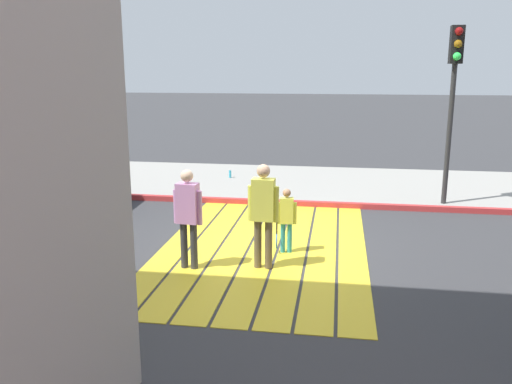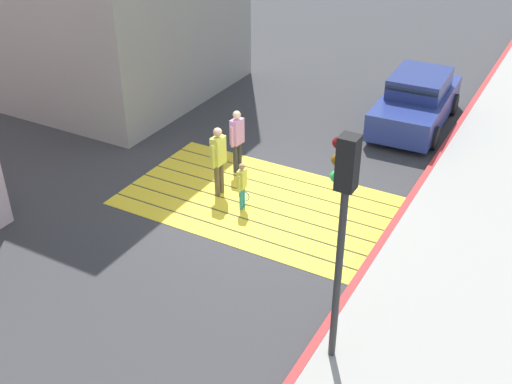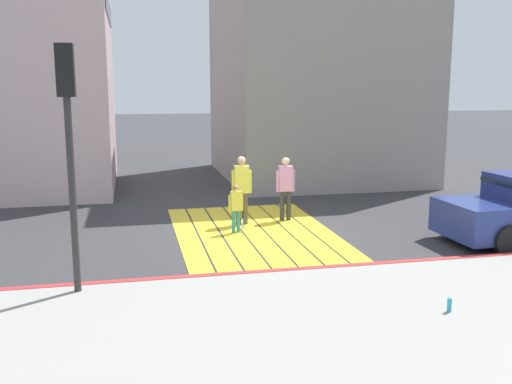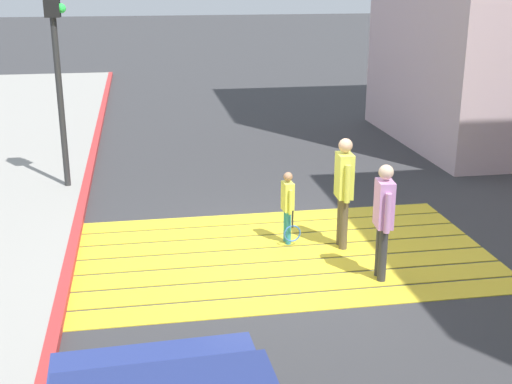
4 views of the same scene
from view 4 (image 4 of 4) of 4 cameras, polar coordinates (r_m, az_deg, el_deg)
ground_plane at (r=10.68m, az=2.29°, el=-5.24°), size 120.00×120.00×0.00m
crosswalk_stripes at (r=10.68m, az=2.29°, el=-5.21°), size 6.40×3.80×0.01m
curb_painted at (r=10.51m, az=-15.40°, el=-5.93°), size 0.16×40.00×0.13m
traffic_light_corner at (r=13.60m, az=-16.44°, el=12.35°), size 0.39×0.28×4.24m
pedestrian_adult_lead at (r=10.68m, az=7.38°, el=0.58°), size 0.25×0.52×1.79m
pedestrian_adult_trailing at (r=9.66m, az=10.65°, el=-1.81°), size 0.25×0.50×1.70m
pedestrian_child_with_racket at (r=10.86m, az=2.69°, el=-1.05°), size 0.28×0.38×1.20m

